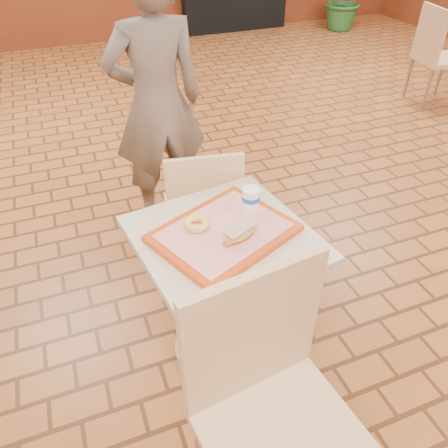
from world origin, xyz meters
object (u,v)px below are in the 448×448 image
object	(u,v)px
chair_main_back	(203,208)
long_john_donut	(240,233)
serving_tray	(224,233)
ring_donut	(197,223)
customer	(157,104)
main_table	(224,277)
chair_second_left	(436,52)
chair_main_front	(272,403)
paper_cup	(251,198)

from	to	relation	value
chair_main_back	long_john_donut	xyz separation A→B (m)	(-0.05, -0.59, 0.30)
serving_tray	ring_donut	bearing A→B (deg)	147.96
customer	long_john_donut	bearing A→B (deg)	88.52
main_table	customer	xyz separation A→B (m)	(0.04, 1.16, 0.31)
main_table	chair_main_back	xyz separation A→B (m)	(0.09, 0.52, -0.02)
chair_main_back	chair_second_left	distance (m)	3.27
chair_main_front	paper_cup	distance (m)	0.79
serving_tray	chair_second_left	size ratio (longest dim) A/B	0.55
chair_second_left	paper_cup	bearing A→B (deg)	135.36
main_table	serving_tray	distance (m)	0.24
serving_tray	chair_main_front	bearing A→B (deg)	-98.13
customer	ring_donut	size ratio (longest dim) A/B	15.06
customer	main_table	bearing A→B (deg)	86.65
long_john_donut	chair_second_left	size ratio (longest dim) A/B	0.19
main_table	serving_tray	world-z (taller)	serving_tray
main_table	chair_main_back	bearing A→B (deg)	80.61
paper_cup	chair_main_back	bearing A→B (deg)	99.17
chair_main_back	chair_second_left	world-z (taller)	chair_second_left
customer	long_john_donut	distance (m)	1.22
chair_main_back	customer	bearing A→B (deg)	-75.33
main_table	chair_second_left	xyz separation A→B (m)	(2.97, 2.05, 0.04)
chair_main_back	chair_second_left	bearing A→B (deg)	-142.08
chair_main_front	ring_donut	distance (m)	0.71
customer	ring_donut	distance (m)	1.11
serving_tray	ring_donut	size ratio (longest dim) A/B	4.85
customer	chair_second_left	world-z (taller)	customer
chair_main_back	ring_donut	xyz separation A→B (m)	(-0.18, -0.47, 0.29)
paper_cup	chair_second_left	xyz separation A→B (m)	(2.82, 1.95, -0.26)
main_table	chair_main_front	bearing A→B (deg)	-98.13
long_john_donut	chair_second_left	distance (m)	3.63
paper_cup	customer	bearing A→B (deg)	96.45
chair_second_left	chair_main_front	bearing A→B (deg)	141.77
chair_main_front	paper_cup	bearing A→B (deg)	64.21
main_table	chair_main_back	world-z (taller)	chair_main_back
customer	long_john_donut	xyz separation A→B (m)	(0.00, -1.22, -0.03)
serving_tray	paper_cup	bearing A→B (deg)	32.14
long_john_donut	chair_second_left	xyz separation A→B (m)	(2.94, 2.11, -0.24)
chair_second_left	serving_tray	bearing A→B (deg)	135.23
serving_tray	chair_main_back	bearing A→B (deg)	80.61
main_table	paper_cup	bearing A→B (deg)	32.14
chair_main_back	chair_main_front	bearing A→B (deg)	91.35
chair_main_back	chair_second_left	xyz separation A→B (m)	(2.89, 1.53, 0.06)
main_table	chair_main_front	world-z (taller)	chair_main_front
serving_tray	paper_cup	distance (m)	0.19
ring_donut	long_john_donut	xyz separation A→B (m)	(0.13, -0.12, 0.01)
main_table	ring_donut	world-z (taller)	ring_donut
ring_donut	chair_main_front	bearing A→B (deg)	-89.79
serving_tray	long_john_donut	xyz separation A→B (m)	(0.04, -0.06, 0.04)
main_table	paper_cup	world-z (taller)	paper_cup
main_table	chair_second_left	size ratio (longest dim) A/B	0.76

